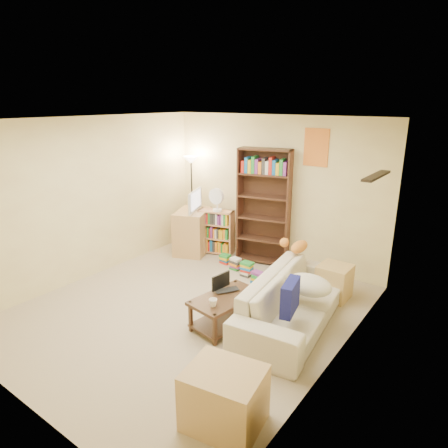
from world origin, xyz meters
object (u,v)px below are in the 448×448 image
at_px(desk_fan, 217,199).
at_px(side_table, 334,282).
at_px(sofa, 294,300).
at_px(laptop, 228,292).
at_px(coffee_table, 226,307).
at_px(mug, 213,303).
at_px(tall_bookshelf, 264,204).
at_px(tv_stand, 192,232).
at_px(short_bookshelf, 216,232).
at_px(tabby_cat, 297,246).
at_px(television, 192,201).
at_px(floor_lamp, 191,175).
at_px(end_cabinet, 224,398).

relative_size(desk_fan, side_table, 0.87).
distance_m(sofa, laptop, 0.84).
bearing_deg(sofa, coffee_table, 123.20).
height_order(mug, tall_bookshelf, tall_bookshelf).
distance_m(tv_stand, short_bookshelf, 0.44).
bearing_deg(side_table, tabby_cat, -162.96).
bearing_deg(mug, laptop, 98.08).
relative_size(coffee_table, television, 1.50).
bearing_deg(tv_stand, floor_lamp, 108.12).
bearing_deg(mug, television, 135.46).
relative_size(coffee_table, side_table, 1.97).
distance_m(mug, desk_fan, 2.74).
distance_m(tabby_cat, tv_stand, 2.31).
bearing_deg(desk_fan, short_bookshelf, 136.81).
height_order(mug, short_bookshelf, short_bookshelf).
bearing_deg(side_table, desk_fan, 171.41).
height_order(sofa, end_cabinet, sofa).
xyz_separation_m(tall_bookshelf, floor_lamp, (-1.55, -0.05, 0.34)).
height_order(television, floor_lamp, floor_lamp).
distance_m(coffee_table, television, 2.71).
relative_size(tv_stand, end_cabinet, 1.24).
bearing_deg(end_cabinet, coffee_table, 125.43).
xyz_separation_m(laptop, side_table, (0.84, 1.42, -0.17)).
bearing_deg(tv_stand, tabby_cat, -30.23).
xyz_separation_m(desk_fan, floor_lamp, (-0.69, 0.14, 0.33)).
distance_m(coffee_table, laptop, 0.19).
height_order(desk_fan, side_table, desk_fan).
distance_m(coffee_table, floor_lamp, 3.22).
bearing_deg(short_bookshelf, side_table, -25.77).
bearing_deg(short_bookshelf, mug, -69.89).
distance_m(side_table, end_cabinet, 2.82).
xyz_separation_m(sofa, laptop, (-0.69, -0.46, 0.10)).
bearing_deg(desk_fan, tall_bookshelf, 12.06).
distance_m(sofa, mug, 1.06).
bearing_deg(end_cabinet, tv_stand, 134.23).
relative_size(sofa, short_bookshelf, 2.78).
xyz_separation_m(floor_lamp, side_table, (3.06, -0.49, -1.13)).
relative_size(mug, side_table, 0.21).
xyz_separation_m(tabby_cat, tall_bookshelf, (-0.98, 0.71, 0.32)).
bearing_deg(floor_lamp, coffee_table, -41.72).
relative_size(laptop, floor_lamp, 0.21).
distance_m(laptop, floor_lamp, 3.08).
bearing_deg(tv_stand, desk_fan, 1.13).
bearing_deg(side_table, end_cabinet, -87.60).
relative_size(tabby_cat, end_cabinet, 0.78).
bearing_deg(desk_fan, floor_lamp, 168.89).
bearing_deg(tabby_cat, side_table, 17.04).
relative_size(mug, desk_fan, 0.25).
bearing_deg(mug, sofa, 52.86).
distance_m(tall_bookshelf, desk_fan, 0.88).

